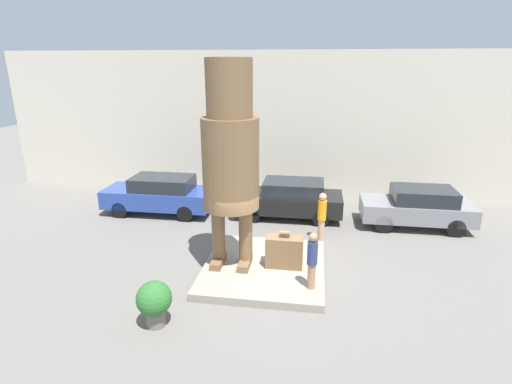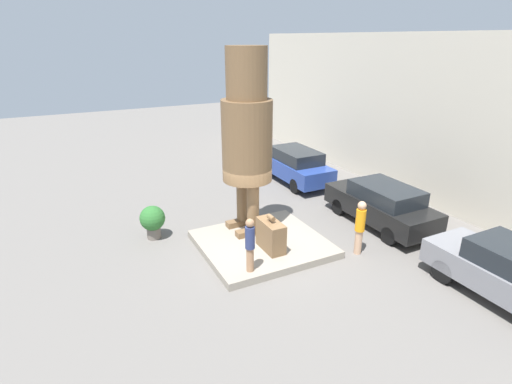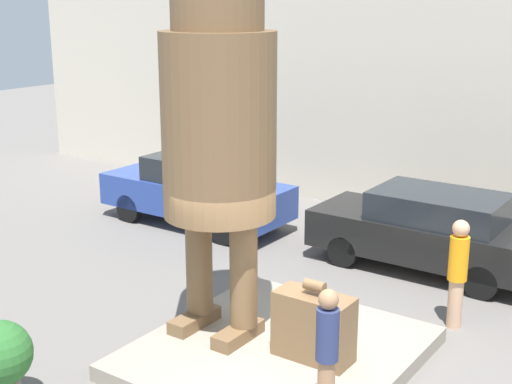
{
  "view_description": "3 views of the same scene",
  "coord_description": "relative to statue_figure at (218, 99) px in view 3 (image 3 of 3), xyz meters",
  "views": [
    {
      "loc": [
        1.4,
        -10.93,
        6.14
      ],
      "look_at": [
        -0.26,
        0.04,
        2.56
      ],
      "focal_mm": 28.0,
      "sensor_mm": 36.0,
      "label": 1
    },
    {
      "loc": [
        10.37,
        -5.46,
        6.52
      ],
      "look_at": [
        -0.13,
        -0.16,
        1.95
      ],
      "focal_mm": 28.0,
      "sensor_mm": 36.0,
      "label": 2
    },
    {
      "loc": [
        5.14,
        -7.94,
        5.17
      ],
      "look_at": [
        -0.43,
        0.06,
        2.49
      ],
      "focal_mm": 50.0,
      "sensor_mm": 36.0,
      "label": 3
    }
  ],
  "objects": [
    {
      "name": "ground_plane",
      "position": [
        0.98,
        0.06,
        -3.78
      ],
      "size": [
        60.0,
        60.0,
        0.0
      ],
      "primitive_type": "plane",
      "color": "slate"
    },
    {
      "name": "pedestal",
      "position": [
        0.98,
        0.06,
        -3.66
      ],
      "size": [
        3.65,
        3.96,
        0.24
      ],
      "color": "gray",
      "rests_on": "ground_plane"
    },
    {
      "name": "building_backdrop",
      "position": [
        0.98,
        8.14,
        -0.42
      ],
      "size": [
        28.0,
        0.6,
        6.74
      ],
      "color": "beige",
      "rests_on": "ground_plane"
    },
    {
      "name": "statue_figure",
      "position": [
        0.0,
        0.0,
        0.0
      ],
      "size": [
        1.64,
        1.64,
        6.06
      ],
      "color": "brown",
      "rests_on": "pedestal"
    },
    {
      "name": "giant_suitcase",
      "position": [
        1.59,
        0.04,
        -3.06
      ],
      "size": [
        1.11,
        0.51,
        1.17
      ],
      "color": "brown",
      "rests_on": "pedestal"
    },
    {
      "name": "tourist",
      "position": [
        2.43,
        -1.09,
        -2.65
      ],
      "size": [
        0.28,
        0.28,
        1.64
      ],
      "color": "#A87A56",
      "rests_on": "pedestal"
    },
    {
      "name": "parked_car_blue",
      "position": [
        -4.08,
        4.42,
        -2.93
      ],
      "size": [
        4.56,
        1.72,
        1.63
      ],
      "rotation": [
        0.0,
        0.0,
        3.14
      ],
      "color": "#284293",
      "rests_on": "ground_plane"
    },
    {
      "name": "parked_car_black",
      "position": [
        1.4,
        4.76,
        -2.96
      ],
      "size": [
        4.42,
        1.77,
        1.58
      ],
      "rotation": [
        0.0,
        0.0,
        3.14
      ],
      "color": "black",
      "rests_on": "ground_plane"
    },
    {
      "name": "worker_hivis",
      "position": [
        2.72,
        2.62,
        -2.79
      ],
      "size": [
        0.31,
        0.31,
        1.81
      ],
      "color": "tan",
      "rests_on": "ground_plane"
    }
  ]
}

